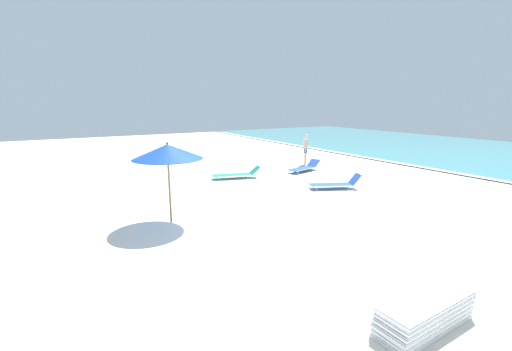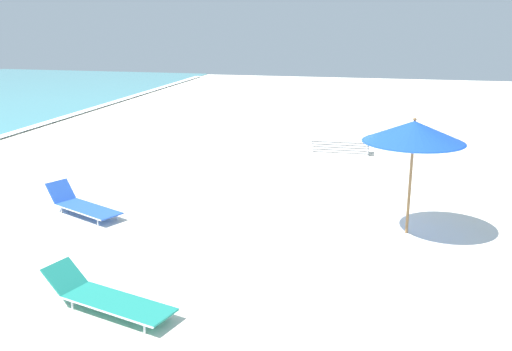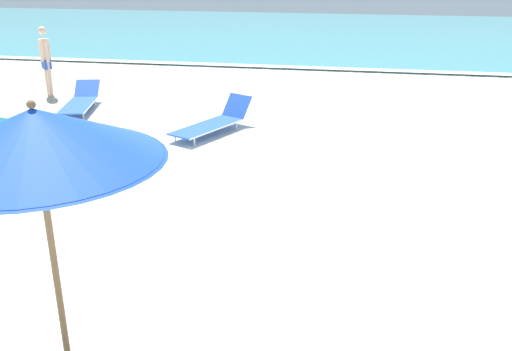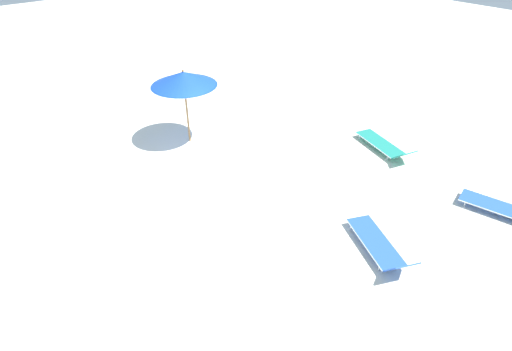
% 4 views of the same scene
% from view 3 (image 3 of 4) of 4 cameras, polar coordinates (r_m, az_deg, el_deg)
% --- Properties ---
extents(ground_plane, '(60.00, 60.00, 0.16)m').
position_cam_3_polar(ground_plane, '(7.39, -1.30, -7.39)').
color(ground_plane, silver).
extents(ocean_water, '(60.00, 18.25, 0.07)m').
position_cam_3_polar(ocean_water, '(27.51, 7.92, 13.90)').
color(ocean_water, teal).
rests_on(ocean_water, ground_plane).
extents(beach_umbrella, '(2.04, 2.04, 2.43)m').
position_cam_3_polar(beach_umbrella, '(4.77, -21.17, 3.69)').
color(beach_umbrella, olive).
rests_on(beach_umbrella, ground_plane).
extents(sun_lounger_beside_umbrella, '(1.42, 2.13, 0.62)m').
position_cam_3_polar(sun_lounger_beside_umbrella, '(11.86, -4.29, 5.34)').
color(sun_lounger_beside_umbrella, blue).
rests_on(sun_lounger_beside_umbrella, ground_plane).
extents(sun_lounger_near_water_left, '(1.07, 2.14, 0.53)m').
position_cam_3_polar(sun_lounger_near_water_left, '(14.21, -17.17, 7.09)').
color(sun_lounger_near_water_left, blue).
rests_on(sun_lounger_near_water_left, ground_plane).
extents(beachgoer_wading_adult, '(0.35, 0.34, 1.76)m').
position_cam_3_polar(beachgoer_wading_adult, '(15.87, -20.30, 11.06)').
color(beachgoer_wading_adult, beige).
rests_on(beachgoer_wading_adult, ground_plane).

